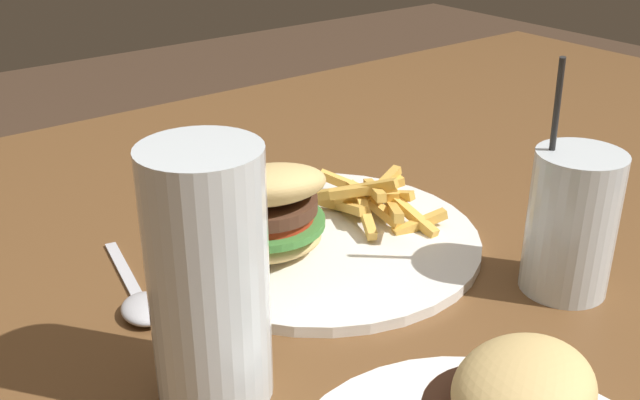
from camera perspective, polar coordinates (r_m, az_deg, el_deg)
The scene contains 4 objects.
meal_plate_near at distance 0.69m, azimuth -1.50°, elevation -1.93°, with size 0.30×0.30×0.11m.
beer_glass at distance 0.49m, azimuth -8.48°, elevation -6.15°, with size 0.08×0.08×0.18m.
juice_glass at distance 0.66m, azimuth 18.29°, elevation -1.94°, with size 0.07×0.07×0.20m.
spoon at distance 0.63m, azimuth -13.29°, elevation -7.73°, with size 0.05×0.16×0.01m.
Camera 1 is at (0.46, 0.31, 1.12)m, focal length 42.00 mm.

